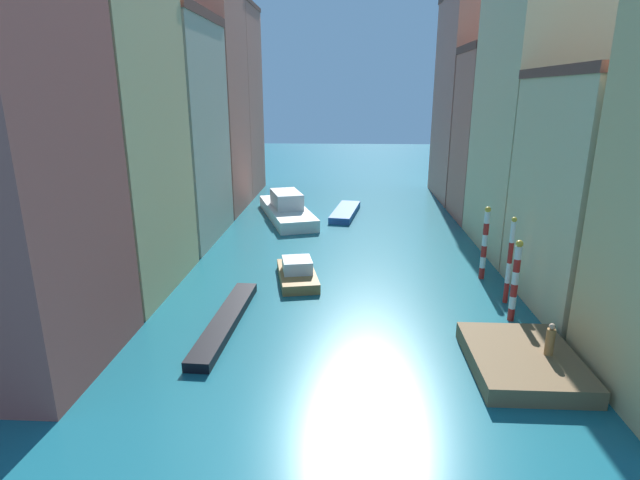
{
  "coord_description": "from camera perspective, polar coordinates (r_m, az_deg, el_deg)",
  "views": [
    {
      "loc": [
        0.05,
        -15.2,
        11.49
      ],
      "look_at": [
        -1.73,
        18.25,
        1.5
      ],
      "focal_mm": 27.9,
      "sensor_mm": 36.0,
      "label": 1
    }
  ],
  "objects": [
    {
      "name": "building_left_3",
      "position": [
        51.13,
        -13.73,
        15.75
      ],
      "size": [
        8.13,
        9.45,
        22.24
      ],
      "color": "#C6705B",
      "rests_on": "ground"
    },
    {
      "name": "building_right_4",
      "position": [
        58.34,
        17.78,
        15.13
      ],
      "size": [
        8.13,
        11.73,
        21.5
      ],
      "color": "#C6705B",
      "rests_on": "ground"
    },
    {
      "name": "building_left_4",
      "position": [
        59.98,
        -11.16,
        15.28
      ],
      "size": [
        8.13,
        9.01,
        20.81
      ],
      "color": "#C6705B",
      "rests_on": "ground"
    },
    {
      "name": "waterfront_dock",
      "position": [
        23.68,
        22.19,
        -12.71
      ],
      "size": [
        4.45,
        5.73,
        0.78
      ],
      "color": "brown",
      "rests_on": "ground"
    },
    {
      "name": "mooring_pole_2",
      "position": [
        32.92,
        18.37,
        -0.26
      ],
      "size": [
        0.37,
        0.37,
        4.72
      ],
      "color": "red",
      "rests_on": "ground"
    },
    {
      "name": "motorboat_0",
      "position": [
        31.57,
        -2.63,
        -3.76
      ],
      "size": [
        3.21,
        5.45,
        1.43
      ],
      "color": "olive",
      "rests_on": "ground"
    },
    {
      "name": "ground_plane",
      "position": [
        41.33,
        2.86,
        0.45
      ],
      "size": [
        154.0,
        154.0,
        0.0
      ],
      "primitive_type": "plane",
      "color": "#196070"
    },
    {
      "name": "building_left_1",
      "position": [
        31.4,
        -24.95,
        14.84
      ],
      "size": [
        8.13,
        9.92,
        22.64
      ],
      "color": "#DBB77A",
      "rests_on": "ground"
    },
    {
      "name": "motorboat_1",
      "position": [
        48.48,
        2.92,
        3.24
      ],
      "size": [
        3.08,
        7.94,
        0.6
      ],
      "color": "#234C93",
      "rests_on": "ground"
    },
    {
      "name": "mooring_pole_0",
      "position": [
        27.43,
        21.47,
        -4.29
      ],
      "size": [
        0.38,
        0.38,
        4.38
      ],
      "color": "red",
      "rests_on": "ground"
    },
    {
      "name": "vaporetto_white",
      "position": [
        47.28,
        -3.84,
        3.58
      ],
      "size": [
        6.9,
        12.32,
        2.52
      ],
      "color": "white",
      "rests_on": "ground"
    },
    {
      "name": "gondola_black",
      "position": [
        26.24,
        -10.76,
        -9.08
      ],
      "size": [
        1.59,
        9.31,
        0.49
      ],
      "color": "black",
      "rests_on": "ground"
    },
    {
      "name": "building_right_1",
      "position": [
        30.62,
        30.76,
        4.66
      ],
      "size": [
        8.13,
        9.94,
        12.74
      ],
      "color": "beige",
      "rests_on": "ground"
    },
    {
      "name": "mooring_pole_3",
      "position": [
        34.37,
        18.44,
        0.1
      ],
      "size": [
        0.28,
        0.28,
        4.37
      ],
      "color": "red",
      "rests_on": "ground"
    },
    {
      "name": "mooring_pole_1",
      "position": [
        29.54,
        20.92,
        -2.15
      ],
      "size": [
        0.29,
        0.29,
        5.0
      ],
      "color": "red",
      "rests_on": "ground"
    },
    {
      "name": "building_left_2",
      "position": [
        41.35,
        -17.6,
        11.93
      ],
      "size": [
        8.13,
        10.85,
        17.29
      ],
      "color": "#BCB299",
      "rests_on": "ground"
    },
    {
      "name": "building_right_3",
      "position": [
        48.91,
        20.33,
        11.22
      ],
      "size": [
        8.13,
        7.57,
        15.48
      ],
      "color": "#C6705B",
      "rests_on": "ground"
    },
    {
      "name": "building_right_2",
      "position": [
        39.86,
        24.69,
        13.83
      ],
      "size": [
        8.13,
        11.24,
        21.11
      ],
      "color": "beige",
      "rests_on": "ground"
    },
    {
      "name": "person_on_dock",
      "position": [
        23.48,
        24.88,
        -10.4
      ],
      "size": [
        0.36,
        0.36,
        1.44
      ],
      "color": "olive",
      "rests_on": "waterfront_dock"
    }
  ]
}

